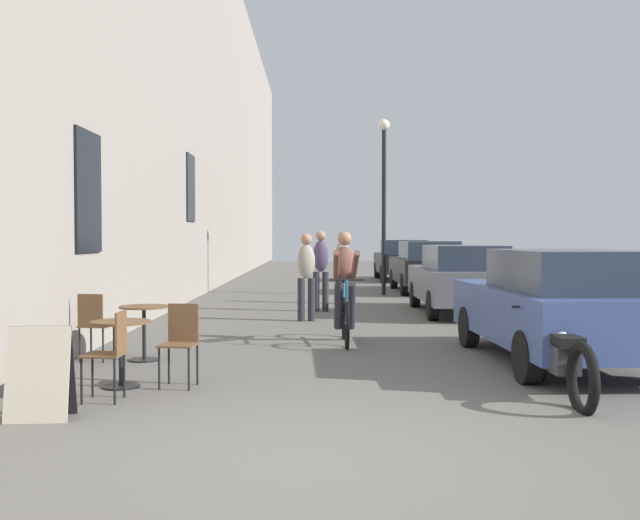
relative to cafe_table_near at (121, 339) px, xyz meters
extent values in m
plane|color=#5B5954|center=(2.11, -2.59, -0.52)|extent=(88.00, 88.00, 0.00)
cube|color=gray|center=(-1.34, 11.41, 5.51)|extent=(0.50, 68.00, 12.06)
cube|color=black|center=(-1.07, 2.38, 1.74)|extent=(0.04, 1.10, 1.70)
cube|color=black|center=(-1.07, 10.73, 2.35)|extent=(0.04, 1.10, 1.70)
cylinder|color=black|center=(0.00, 0.00, -0.51)|extent=(0.40, 0.40, 0.02)
cylinder|color=black|center=(0.00, 0.00, -0.16)|extent=(0.05, 0.05, 0.67)
cylinder|color=brown|center=(0.00, 0.00, 0.19)|extent=(0.64, 0.64, 0.02)
cylinder|color=black|center=(0.76, -0.18, -0.30)|extent=(0.02, 0.02, 0.45)
cylinder|color=black|center=(0.44, -0.14, -0.30)|extent=(0.02, 0.02, 0.45)
cylinder|color=black|center=(0.80, 0.14, -0.30)|extent=(0.02, 0.02, 0.45)
cylinder|color=black|center=(0.48, 0.18, -0.30)|extent=(0.02, 0.02, 0.45)
cube|color=brown|center=(0.62, 0.00, -0.06)|extent=(0.42, 0.42, 0.02)
cube|color=brown|center=(0.64, 0.18, 0.16)|extent=(0.34, 0.06, 0.42)
cylinder|color=black|center=(-0.17, -0.82, -0.30)|extent=(0.02, 0.02, 0.45)
cylinder|color=black|center=(-0.16, -0.49, -0.30)|extent=(0.02, 0.02, 0.45)
cylinder|color=black|center=(0.16, -0.82, -0.30)|extent=(0.02, 0.02, 0.45)
cylinder|color=black|center=(0.17, -0.50, -0.30)|extent=(0.02, 0.02, 0.45)
cube|color=brown|center=(0.00, -0.66, -0.06)|extent=(0.39, 0.39, 0.02)
cube|color=brown|center=(0.18, -0.66, 0.16)|extent=(0.03, 0.34, 0.42)
cylinder|color=black|center=(-0.15, 1.72, -0.51)|extent=(0.40, 0.40, 0.02)
cylinder|color=black|center=(-0.15, 1.72, -0.16)|extent=(0.05, 0.05, 0.67)
cylinder|color=brown|center=(-0.15, 1.72, 0.19)|extent=(0.64, 0.64, 0.02)
cylinder|color=black|center=(-0.91, 1.90, -0.30)|extent=(0.02, 0.02, 0.45)
cylinder|color=black|center=(-0.59, 1.85, -0.30)|extent=(0.02, 0.02, 0.45)
cylinder|color=black|center=(-0.96, 1.58, -0.30)|extent=(0.02, 0.02, 0.45)
cylinder|color=black|center=(-0.64, 1.53, -0.30)|extent=(0.02, 0.02, 0.45)
cube|color=brown|center=(-0.78, 1.72, -0.06)|extent=(0.43, 0.43, 0.02)
cube|color=brown|center=(-0.80, 1.54, 0.16)|extent=(0.34, 0.07, 0.42)
cube|color=black|center=(-0.35, -1.29, -0.11)|extent=(0.56, 0.23, 0.84)
cube|color=#B2A893|center=(-0.34, -1.46, -0.11)|extent=(0.56, 0.23, 0.84)
torus|color=black|center=(2.56, 2.74, -0.19)|extent=(0.05, 0.71, 0.71)
torus|color=black|center=(2.55, 3.79, -0.19)|extent=(0.05, 0.71, 0.71)
cylinder|color=#286084|center=(2.55, 3.70, 0.09)|extent=(0.04, 0.21, 0.58)
cylinder|color=#286084|center=(2.56, 3.20, 0.43)|extent=(0.04, 0.82, 0.14)
cylinder|color=#286084|center=(2.56, 2.77, 0.14)|extent=(0.04, 0.09, 0.67)
cylinder|color=#286084|center=(2.56, 3.29, -0.15)|extent=(0.04, 1.00, 0.12)
cylinder|color=black|center=(2.56, 2.79, 0.48)|extent=(0.52, 0.03, 0.03)
ellipsoid|color=black|center=(2.55, 3.61, 0.41)|extent=(0.12, 0.24, 0.06)
ellipsoid|color=brown|center=(2.56, 3.53, 0.68)|extent=(0.34, 0.35, 0.59)
sphere|color=#A57A5B|center=(2.56, 3.49, 1.08)|extent=(0.22, 0.22, 0.22)
cylinder|color=#26262D|center=(2.66, 3.46, 0.03)|extent=(0.13, 0.40, 0.75)
cylinder|color=#26262D|center=(2.46, 3.46, 0.03)|extent=(0.13, 0.40, 0.75)
cylinder|color=brown|center=(2.70, 3.15, 0.68)|extent=(0.11, 0.75, 0.48)
cylinder|color=brown|center=(2.41, 3.14, 0.68)|extent=(0.10, 0.75, 0.48)
cylinder|color=#26262D|center=(2.02, 6.23, -0.11)|extent=(0.14, 0.14, 0.83)
cylinder|color=#26262D|center=(1.82, 6.21, -0.11)|extent=(0.14, 0.14, 0.83)
ellipsoid|color=#9E9384|center=(1.92, 6.22, 0.64)|extent=(0.36, 0.27, 0.66)
sphere|color=#A57A5B|center=(1.92, 6.22, 1.06)|extent=(0.22, 0.22, 0.22)
cylinder|color=#26262D|center=(2.11, 8.06, -0.09)|extent=(0.14, 0.14, 0.87)
cylinder|color=#26262D|center=(2.31, 8.05, -0.09)|extent=(0.14, 0.14, 0.87)
ellipsoid|color=#4C3D5B|center=(2.21, 8.06, 0.69)|extent=(0.35, 0.26, 0.69)
sphere|color=#A57A5B|center=(2.21, 8.06, 1.13)|extent=(0.22, 0.22, 0.22)
cylinder|color=#26262D|center=(2.65, 9.93, -0.09)|extent=(0.14, 0.14, 0.87)
cylinder|color=#26262D|center=(2.85, 9.94, -0.09)|extent=(0.14, 0.14, 0.87)
ellipsoid|color=#9E9384|center=(2.75, 9.94, 0.69)|extent=(0.34, 0.25, 0.69)
sphere|color=#A57A5B|center=(2.75, 9.94, 1.13)|extent=(0.22, 0.22, 0.22)
cylinder|color=black|center=(4.00, 12.51, 1.78)|extent=(0.12, 0.12, 4.60)
sphere|color=silver|center=(4.00, 12.51, 4.22)|extent=(0.32, 0.32, 0.32)
cube|color=#384C84|center=(5.18, 1.54, 0.11)|extent=(1.82, 4.16, 0.67)
cube|color=#283342|center=(5.20, 1.05, 0.69)|extent=(1.50, 2.26, 0.50)
cylinder|color=black|center=(4.37, 2.87, -0.22)|extent=(0.21, 0.60, 0.59)
cylinder|color=black|center=(5.92, 2.92, -0.22)|extent=(0.21, 0.60, 0.59)
cylinder|color=black|center=(4.45, 0.16, -0.22)|extent=(0.21, 0.60, 0.59)
cube|color=#595960|center=(5.16, 7.65, 0.11)|extent=(1.72, 4.10, 0.67)
cube|color=#283342|center=(5.16, 7.16, 0.69)|extent=(1.44, 2.22, 0.49)
cylinder|color=black|center=(4.40, 9.00, -0.23)|extent=(0.19, 0.59, 0.59)
cylinder|color=black|center=(5.94, 8.99, -0.23)|extent=(0.19, 0.59, 0.59)
cylinder|color=black|center=(4.38, 6.31, -0.23)|extent=(0.19, 0.59, 0.59)
cylinder|color=black|center=(5.92, 6.29, -0.23)|extent=(0.19, 0.59, 0.59)
cube|color=black|center=(5.37, 13.74, 0.13)|extent=(1.75, 4.24, 0.69)
cube|color=#283342|center=(5.37, 13.23, 0.73)|extent=(1.47, 2.29, 0.51)
cylinder|color=black|center=(4.57, 15.14, -0.22)|extent=(0.20, 0.61, 0.61)
cylinder|color=black|center=(6.16, 15.14, -0.22)|extent=(0.20, 0.61, 0.61)
cylinder|color=black|center=(4.57, 12.34, -0.22)|extent=(0.20, 0.61, 0.61)
cylinder|color=black|center=(6.16, 12.34, -0.22)|extent=(0.20, 0.61, 0.61)
cube|color=black|center=(5.33, 19.62, 0.13)|extent=(1.79, 4.28, 0.70)
cube|color=#283342|center=(5.32, 19.10, 0.74)|extent=(1.50, 2.32, 0.52)
cylinder|color=black|center=(4.53, 21.03, -0.21)|extent=(0.20, 0.62, 0.62)
cylinder|color=black|center=(6.14, 21.02, -0.21)|extent=(0.20, 0.62, 0.62)
cylinder|color=black|center=(4.51, 18.21, -0.21)|extent=(0.20, 0.62, 0.62)
cylinder|color=black|center=(6.12, 18.20, -0.21)|extent=(0.20, 0.62, 0.62)
torus|color=black|center=(4.59, 0.32, -0.22)|extent=(0.09, 0.69, 0.69)
torus|color=black|center=(4.59, -1.13, -0.22)|extent=(0.10, 0.70, 0.70)
cube|color=#333338|center=(4.59, -0.40, -0.12)|extent=(0.24, 0.76, 0.28)
ellipsoid|color=#B7B7BC|center=(4.59, -0.30, 0.10)|extent=(0.28, 0.52, 0.24)
cube|color=black|center=(4.59, -0.68, 0.08)|extent=(0.24, 0.44, 0.10)
cylinder|color=black|center=(4.59, 0.22, 0.33)|extent=(0.62, 0.03, 0.03)
camera|label=1|loc=(2.11, -7.85, 1.10)|focal=40.99mm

